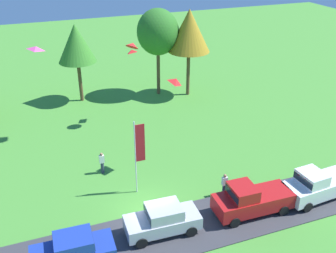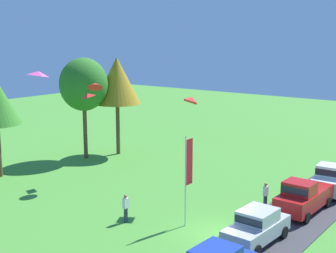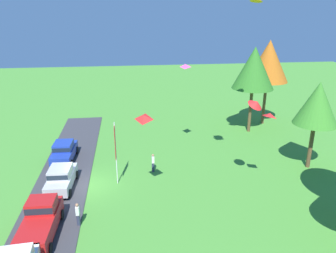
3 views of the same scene
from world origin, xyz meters
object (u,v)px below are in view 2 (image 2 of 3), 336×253
(car_pickup_mid_row, at_px, (333,178))
(kite_diamond_mid_center, at_px, (88,95))
(kite_diamond_low_drifter, at_px, (38,74))
(car_sedan_by_flagpole, at_px, (257,225))
(car_pickup_far_end, at_px, (303,196))
(flag_banner, at_px, (188,168))
(person_on_lawn, at_px, (265,195))
(person_beside_suv, at_px, (126,208))
(tree_right_of_center, at_px, (117,81))
(tree_left_of_center, at_px, (84,85))
(kite_diamond_over_trees, at_px, (192,99))
(kite_delta_high_right, at_px, (95,85))

(car_pickup_mid_row, bearing_deg, kite_diamond_mid_center, 116.00)
(kite_diamond_low_drifter, bearing_deg, car_pickup_mid_row, -35.53)
(car_sedan_by_flagpole, bearing_deg, car_pickup_far_end, -2.62)
(flag_banner, bearing_deg, car_sedan_by_flagpole, -89.11)
(person_on_lawn, distance_m, kite_diamond_low_drifter, 15.78)
(person_on_lawn, height_order, flag_banner, flag_banner)
(person_beside_suv, relative_size, tree_right_of_center, 0.19)
(car_pickup_far_end, bearing_deg, car_pickup_mid_row, -2.40)
(tree_left_of_center, relative_size, kite_diamond_over_trees, 9.55)
(car_pickup_mid_row, bearing_deg, person_on_lawn, 156.62)
(tree_left_of_center, xyz_separation_m, kite_diamond_low_drifter, (-12.21, -9.78, 2.18))
(person_on_lawn, relative_size, kite_diamond_over_trees, 1.80)
(car_pickup_mid_row, xyz_separation_m, flag_banner, (-10.72, 4.89, 2.30))
(car_sedan_by_flagpole, bearing_deg, car_pickup_mid_row, -2.52)
(car_sedan_by_flagpole, xyz_separation_m, flag_banner, (-0.07, 4.42, 2.37))
(person_beside_suv, distance_m, kite_delta_high_right, 10.63)
(tree_right_of_center, relative_size, kite_diamond_over_trees, 9.55)
(car_pickup_far_end, distance_m, car_pickup_mid_row, 4.95)
(tree_left_of_center, xyz_separation_m, kite_delta_high_right, (-4.38, -6.04, 0.67))
(kite_diamond_over_trees, bearing_deg, car_pickup_far_end, -71.09)
(kite_diamond_low_drifter, bearing_deg, kite_diamond_over_trees, -26.72)
(tree_left_of_center, height_order, kite_delta_high_right, tree_left_of_center)
(car_pickup_mid_row, relative_size, kite_diamond_low_drifter, 5.44)
(car_pickup_mid_row, height_order, tree_left_of_center, tree_left_of_center)
(kite_diamond_over_trees, bearing_deg, kite_diamond_mid_center, 93.70)
(tree_left_of_center, bearing_deg, person_on_lawn, -95.85)
(person_beside_suv, bearing_deg, person_on_lawn, -38.29)
(person_on_lawn, height_order, kite_diamond_over_trees, kite_diamond_over_trees)
(tree_right_of_center, bearing_deg, car_sedan_by_flagpole, -117.04)
(car_sedan_by_flagpole, xyz_separation_m, tree_left_of_center, (6.99, 20.64, 5.63))
(car_pickup_far_end, xyz_separation_m, kite_diamond_over_trees, (-2.33, 6.80, 5.75))
(person_beside_suv, xyz_separation_m, flag_banner, (1.93, -3.11, 2.53))
(person_beside_suv, xyz_separation_m, kite_delta_high_right, (4.61, 7.07, 6.46))
(kite_diamond_low_drifter, xyz_separation_m, kite_delta_high_right, (7.82, 3.74, -1.51))
(tree_right_of_center, distance_m, kite_diamond_mid_center, 7.96)
(person_beside_suv, relative_size, flag_banner, 0.32)
(car_sedan_by_flagpole, relative_size, person_beside_suv, 2.62)
(car_sedan_by_flagpole, xyz_separation_m, kite_delta_high_right, (2.61, 14.60, 6.30))
(kite_diamond_low_drifter, bearing_deg, tree_right_of_center, 29.25)
(kite_diamond_over_trees, bearing_deg, kite_delta_high_right, 95.51)
(car_sedan_by_flagpole, bearing_deg, kite_delta_high_right, 79.88)
(car_sedan_by_flagpole, xyz_separation_m, person_on_lawn, (5.07, 1.94, -0.16))
(person_beside_suv, bearing_deg, tree_right_of_center, 44.81)
(car_pickup_far_end, height_order, flag_banner, flag_banner)
(tree_right_of_center, height_order, kite_delta_high_right, tree_right_of_center)
(tree_left_of_center, xyz_separation_m, flag_banner, (-7.06, -16.23, -3.26))
(person_beside_suv, bearing_deg, flag_banner, -58.16)
(flag_banner, height_order, kite_diamond_low_drifter, kite_diamond_low_drifter)
(person_on_lawn, xyz_separation_m, kite_diamond_over_trees, (-1.69, 4.59, 5.98))
(tree_right_of_center, bearing_deg, person_beside_suv, -135.19)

